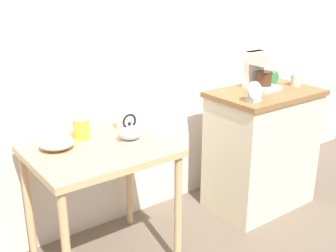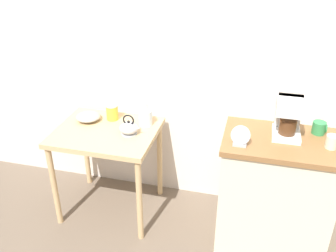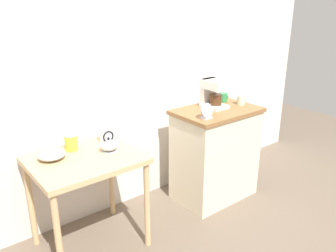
% 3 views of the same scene
% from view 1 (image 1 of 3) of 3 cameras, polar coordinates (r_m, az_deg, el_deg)
% --- Properties ---
extents(ground_plane, '(8.00, 8.00, 0.00)m').
position_cam_1_polar(ground_plane, '(3.02, 3.61, -13.33)').
color(ground_plane, '#6B5B4C').
extents(back_wall, '(4.40, 0.10, 2.80)m').
position_cam_1_polar(back_wall, '(2.96, 0.03, 14.96)').
color(back_wall, silver).
rests_on(back_wall, ground_plane).
extents(wooden_table, '(0.77, 0.63, 0.75)m').
position_cam_1_polar(wooden_table, '(2.39, -9.23, -5.17)').
color(wooden_table, tan).
rests_on(wooden_table, ground_plane).
extents(kitchen_counter, '(0.77, 0.51, 0.89)m').
position_cam_1_polar(kitchen_counter, '(3.16, 12.58, -3.08)').
color(kitchen_counter, beige).
rests_on(kitchen_counter, ground_plane).
extents(bowl_stoneware, '(0.19, 0.19, 0.06)m').
position_cam_1_polar(bowl_stoneware, '(2.36, -14.92, -2.29)').
color(bowl_stoneware, '#9E998C').
rests_on(bowl_stoneware, wooden_table).
extents(teakettle, '(0.17, 0.14, 0.16)m').
position_cam_1_polar(teakettle, '(2.40, -5.19, -0.84)').
color(teakettle, '#B2B5BA').
rests_on(teakettle, wooden_table).
extents(glass_carafe_vase, '(0.11, 0.11, 0.19)m').
position_cam_1_polar(glass_carafe_vase, '(2.58, -5.85, 0.90)').
color(glass_carafe_vase, silver).
rests_on(glass_carafe_vase, wooden_table).
extents(canister_enamel, '(0.10, 0.10, 0.13)m').
position_cam_1_polar(canister_enamel, '(2.47, -11.76, -0.23)').
color(canister_enamel, gold).
rests_on(canister_enamel, wooden_table).
extents(coffee_maker, '(0.18, 0.22, 0.26)m').
position_cam_1_polar(coffee_maker, '(3.05, 12.52, 7.59)').
color(coffee_maker, white).
rests_on(coffee_maker, kitchen_counter).
extents(mug_small_cream, '(0.08, 0.08, 0.09)m').
position_cam_1_polar(mug_small_cream, '(3.22, 17.06, 5.98)').
color(mug_small_cream, beige).
rests_on(mug_small_cream, kitchen_counter).
extents(mug_tall_green, '(0.09, 0.09, 0.08)m').
position_cam_1_polar(mug_tall_green, '(3.28, 13.98, 6.49)').
color(mug_tall_green, '#338C4C').
rests_on(mug_tall_green, kitchen_counter).
extents(table_clock, '(0.12, 0.06, 0.13)m').
position_cam_1_polar(table_clock, '(2.72, 11.71, 4.43)').
color(table_clock, '#B2B5BA').
rests_on(table_clock, kitchen_counter).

